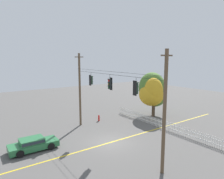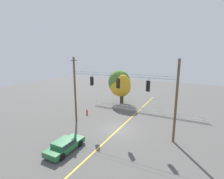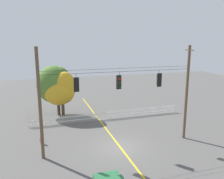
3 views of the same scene
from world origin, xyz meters
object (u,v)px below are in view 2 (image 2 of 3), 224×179
object	(u,v)px
traffic_signal_westbound_side	(148,86)
parked_car	(65,145)
autumn_maple_near_fence	(121,84)
traffic_signal_eastbound_side	(118,84)
fire_hydrant	(87,112)
autumn_maple_mid	(121,87)
traffic_signal_northbound_primary	(92,81)

from	to	relation	value
traffic_signal_westbound_side	parked_car	bearing A→B (deg)	-133.05
autumn_maple_near_fence	parked_car	xyz separation A→B (m)	(1.91, -17.53, -3.16)
traffic_signal_eastbound_side	autumn_maple_near_fence	bearing A→B (deg)	112.43
parked_car	fire_hydrant	xyz separation A→B (m)	(-3.97, 9.43, -0.20)
traffic_signal_westbound_side	autumn_maple_mid	xyz separation A→B (m)	(-7.62, 10.01, -2.50)
autumn_maple_near_fence	autumn_maple_mid	distance (m)	1.06
traffic_signal_northbound_primary	traffic_signal_eastbound_side	xyz separation A→B (m)	(3.61, 0.02, -0.05)
traffic_signal_northbound_primary	traffic_signal_westbound_side	bearing A→B (deg)	-0.00
autumn_maple_mid	traffic_signal_westbound_side	bearing A→B (deg)	-52.70
traffic_signal_eastbound_side	autumn_maple_mid	xyz separation A→B (m)	(-3.94, 9.99, -2.46)
traffic_signal_eastbound_side	fire_hydrant	size ratio (longest dim) A/B	1.85
traffic_signal_eastbound_side	traffic_signal_westbound_side	xyz separation A→B (m)	(3.68, -0.02, 0.04)
autumn_maple_near_fence	fire_hydrant	distance (m)	9.01
traffic_signal_northbound_primary	parked_car	size ratio (longest dim) A/B	0.34
parked_car	traffic_signal_eastbound_side	bearing A→B (deg)	69.09
traffic_signal_northbound_primary	parked_car	xyz separation A→B (m)	(1.05, -6.68, -5.29)
traffic_signal_northbound_primary	traffic_signal_eastbound_side	distance (m)	3.61
traffic_signal_northbound_primary	parked_car	bearing A→B (deg)	-81.09
traffic_signal_northbound_primary	parked_car	world-z (taller)	traffic_signal_northbound_primary
traffic_signal_westbound_side	autumn_maple_near_fence	distance (m)	13.73
traffic_signal_westbound_side	autumn_maple_mid	distance (m)	12.83
parked_car	autumn_maple_near_fence	bearing A→B (deg)	96.22
traffic_signal_eastbound_side	autumn_maple_near_fence	distance (m)	11.90
parked_car	autumn_maple_mid	bearing A→B (deg)	94.74
autumn_maple_near_fence	traffic_signal_westbound_side	bearing A→B (deg)	-53.08
traffic_signal_northbound_primary	fire_hydrant	bearing A→B (deg)	136.77
fire_hydrant	autumn_maple_mid	bearing A→B (deg)	70.34
autumn_maple_mid	traffic_signal_northbound_primary	bearing A→B (deg)	-88.08
traffic_signal_northbound_primary	autumn_maple_near_fence	world-z (taller)	traffic_signal_northbound_primary
autumn_maple_mid	fire_hydrant	bearing A→B (deg)	-109.66
traffic_signal_northbound_primary	autumn_maple_mid	world-z (taller)	traffic_signal_northbound_primary
traffic_signal_westbound_side	traffic_signal_eastbound_side	bearing A→B (deg)	179.70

